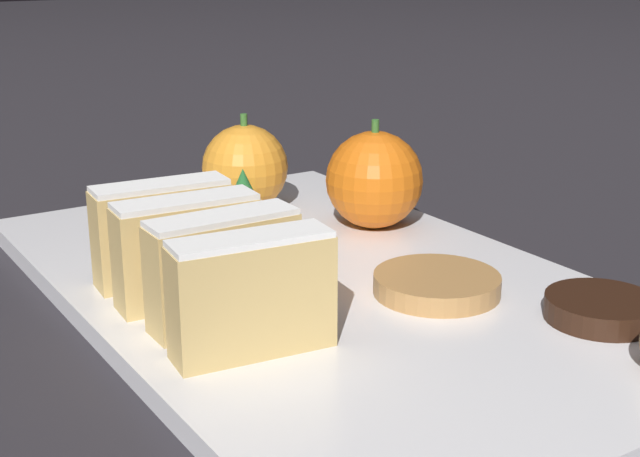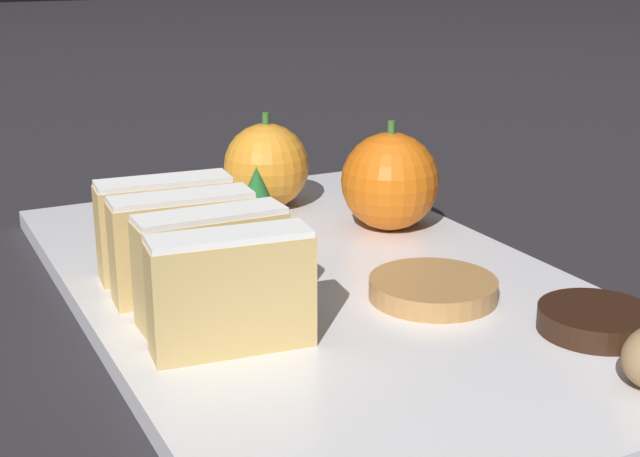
# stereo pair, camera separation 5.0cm
# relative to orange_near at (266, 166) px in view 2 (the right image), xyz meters

# --- Properties ---
(ground_plane) EXTENTS (6.00, 6.00, 0.00)m
(ground_plane) POSITION_rel_orange_near_xyz_m (-0.03, -0.15, -0.04)
(ground_plane) COLOR #28262B
(serving_platter) EXTENTS (0.27, 0.44, 0.01)m
(serving_platter) POSITION_rel_orange_near_xyz_m (-0.03, -0.15, -0.04)
(serving_platter) COLOR white
(serving_platter) RESTS_ON ground_plane
(stollen_slice_front) EXTENTS (0.08, 0.03, 0.06)m
(stollen_slice_front) POSITION_rel_orange_near_xyz_m (-0.11, -0.21, -0.00)
(stollen_slice_front) COLOR tan
(stollen_slice_front) RESTS_ON serving_platter
(stollen_slice_second) EXTENTS (0.08, 0.02, 0.06)m
(stollen_slice_second) POSITION_rel_orange_near_xyz_m (-0.11, -0.18, -0.00)
(stollen_slice_second) COLOR tan
(stollen_slice_second) RESTS_ON serving_platter
(stollen_slice_third) EXTENTS (0.08, 0.03, 0.06)m
(stollen_slice_third) POSITION_rel_orange_near_xyz_m (-0.11, -0.14, -0.00)
(stollen_slice_third) COLOR tan
(stollen_slice_third) RESTS_ON serving_platter
(stollen_slice_fourth) EXTENTS (0.08, 0.03, 0.06)m
(stollen_slice_fourth) POSITION_rel_orange_near_xyz_m (-0.11, -0.10, -0.00)
(stollen_slice_fourth) COLOR tan
(stollen_slice_fourth) RESTS_ON serving_platter
(orange_near) EXTENTS (0.06, 0.06, 0.07)m
(orange_near) POSITION_rel_orange_near_xyz_m (0.00, 0.00, 0.00)
(orange_near) COLOR orange
(orange_near) RESTS_ON serving_platter
(orange_far) EXTENTS (0.07, 0.07, 0.07)m
(orange_far) POSITION_rel_orange_near_xyz_m (0.05, -0.08, 0.00)
(orange_far) COLOR orange
(orange_far) RESTS_ON serving_platter
(chocolate_cookie) EXTENTS (0.06, 0.06, 0.01)m
(chocolate_cookie) POSITION_rel_orange_near_xyz_m (0.06, -0.27, -0.02)
(chocolate_cookie) COLOR black
(chocolate_cookie) RESTS_ON serving_platter
(gingerbread_cookie) EXTENTS (0.07, 0.07, 0.01)m
(gingerbread_cookie) POSITION_rel_orange_near_xyz_m (0.01, -0.20, -0.03)
(gingerbread_cookie) COLOR #B27F47
(gingerbread_cookie) RESTS_ON serving_platter
(evergreen_sprig) EXTENTS (0.04, 0.04, 0.05)m
(evergreen_sprig) POSITION_rel_orange_near_xyz_m (-0.03, -0.06, -0.01)
(evergreen_sprig) COLOR #23662D
(evergreen_sprig) RESTS_ON serving_platter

